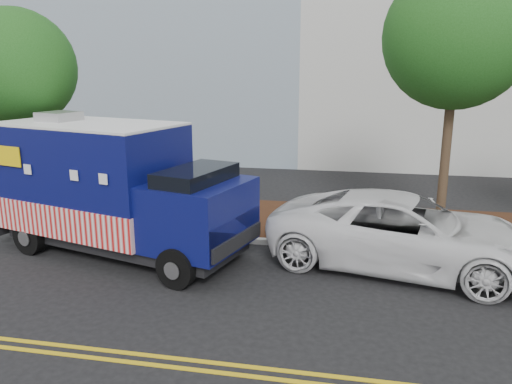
# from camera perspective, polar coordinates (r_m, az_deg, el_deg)

# --- Properties ---
(ground) EXTENTS (120.00, 120.00, 0.00)m
(ground) POSITION_cam_1_polar(r_m,az_deg,el_deg) (13.28, -9.86, -7.25)
(ground) COLOR black
(ground) RESTS_ON ground
(curb) EXTENTS (120.00, 0.18, 0.15)m
(curb) POSITION_cam_1_polar(r_m,az_deg,el_deg) (14.49, -7.92, -5.03)
(curb) COLOR #9E9E99
(curb) RESTS_ON ground
(mulch_strip) EXTENTS (120.00, 4.00, 0.15)m
(mulch_strip) POSITION_cam_1_polar(r_m,az_deg,el_deg) (16.39, -5.56, -2.70)
(mulch_strip) COLOR black
(mulch_strip) RESTS_ON ground
(centerline_near) EXTENTS (120.00, 0.10, 0.01)m
(centerline_near) POSITION_cam_1_polar(r_m,az_deg,el_deg) (9.67, -19.58, -16.39)
(centerline_near) COLOR gold
(centerline_near) RESTS_ON ground
(centerline_far) EXTENTS (120.00, 0.10, 0.01)m
(centerline_far) POSITION_cam_1_polar(r_m,az_deg,el_deg) (9.49, -20.36, -17.09)
(centerline_far) COLOR gold
(centerline_far) RESTS_ON ground
(tree_a) EXTENTS (3.64, 3.64, 6.59)m
(tree_a) POSITION_cam_1_polar(r_m,az_deg,el_deg) (17.58, -25.73, 12.63)
(tree_a) COLOR #38281C
(tree_a) RESTS_ON ground
(tree_c) EXTENTS (3.86, 3.86, 7.51)m
(tree_c) POSITION_cam_1_polar(r_m,az_deg,el_deg) (14.79, 21.94, 16.10)
(tree_c) COLOR #38281C
(tree_c) RESTS_ON ground
(sign_post) EXTENTS (0.06, 0.06, 2.40)m
(sign_post) POSITION_cam_1_polar(r_m,az_deg,el_deg) (15.35, -16.02, 0.01)
(sign_post) COLOR #473828
(sign_post) RESTS_ON ground
(food_truck) EXTENTS (7.30, 4.26, 3.64)m
(food_truck) POSITION_cam_1_polar(r_m,az_deg,el_deg) (13.52, -16.29, 0.08)
(food_truck) COLOR black
(food_truck) RESTS_ON ground
(white_car) EXTENTS (6.94, 4.26, 1.79)m
(white_car) POSITION_cam_1_polar(r_m,az_deg,el_deg) (12.66, 16.51, -4.41)
(white_car) COLOR silver
(white_car) RESTS_ON ground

